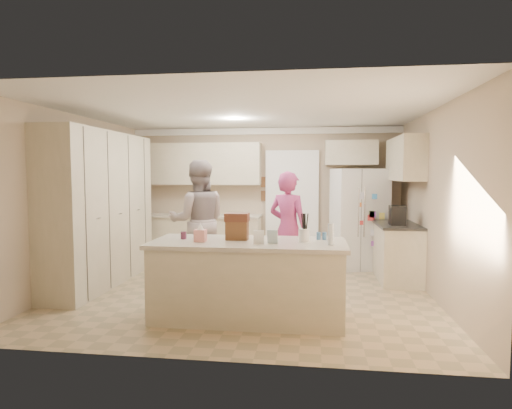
# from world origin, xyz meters

# --- Properties ---
(floor) EXTENTS (5.20, 4.60, 0.02)m
(floor) POSITION_xyz_m (0.00, 0.00, -0.01)
(floor) COLOR tan
(floor) RESTS_ON ground
(ceiling) EXTENTS (5.20, 4.60, 0.02)m
(ceiling) POSITION_xyz_m (0.00, 0.00, 2.61)
(ceiling) COLOR white
(ceiling) RESTS_ON wall_back
(wall_back) EXTENTS (5.20, 0.02, 2.60)m
(wall_back) POSITION_xyz_m (0.00, 2.31, 1.30)
(wall_back) COLOR tan
(wall_back) RESTS_ON ground
(wall_front) EXTENTS (5.20, 0.02, 2.60)m
(wall_front) POSITION_xyz_m (0.00, -2.31, 1.30)
(wall_front) COLOR tan
(wall_front) RESTS_ON ground
(wall_left) EXTENTS (0.02, 4.60, 2.60)m
(wall_left) POSITION_xyz_m (-2.61, 0.00, 1.30)
(wall_left) COLOR tan
(wall_left) RESTS_ON ground
(wall_right) EXTENTS (0.02, 4.60, 2.60)m
(wall_right) POSITION_xyz_m (2.61, 0.00, 1.30)
(wall_right) COLOR tan
(wall_right) RESTS_ON ground
(crown_back) EXTENTS (5.20, 0.08, 0.12)m
(crown_back) POSITION_xyz_m (0.00, 2.26, 2.53)
(crown_back) COLOR white
(crown_back) RESTS_ON wall_back
(pantry_bank) EXTENTS (0.60, 2.60, 2.35)m
(pantry_bank) POSITION_xyz_m (-2.30, 0.20, 1.18)
(pantry_bank) COLOR beige
(pantry_bank) RESTS_ON floor
(back_base_cab) EXTENTS (2.20, 0.60, 0.88)m
(back_base_cab) POSITION_xyz_m (-1.15, 2.00, 0.44)
(back_base_cab) COLOR beige
(back_base_cab) RESTS_ON floor
(back_countertop) EXTENTS (2.24, 0.63, 0.04)m
(back_countertop) POSITION_xyz_m (-1.15, 1.99, 0.90)
(back_countertop) COLOR beige
(back_countertop) RESTS_ON back_base_cab
(back_upper_cab) EXTENTS (2.20, 0.35, 0.80)m
(back_upper_cab) POSITION_xyz_m (-1.15, 2.12, 1.90)
(back_upper_cab) COLOR beige
(back_upper_cab) RESTS_ON wall_back
(doorway_opening) EXTENTS (0.90, 0.06, 2.10)m
(doorway_opening) POSITION_xyz_m (0.55, 2.28, 1.05)
(doorway_opening) COLOR black
(doorway_opening) RESTS_ON floor
(doorway_casing) EXTENTS (1.02, 0.03, 2.22)m
(doorway_casing) POSITION_xyz_m (0.55, 2.24, 1.05)
(doorway_casing) COLOR white
(doorway_casing) RESTS_ON floor
(wall_frame_upper) EXTENTS (0.15, 0.02, 0.20)m
(wall_frame_upper) POSITION_xyz_m (0.02, 2.27, 1.55)
(wall_frame_upper) COLOR brown
(wall_frame_upper) RESTS_ON wall_back
(wall_frame_lower) EXTENTS (0.15, 0.02, 0.20)m
(wall_frame_lower) POSITION_xyz_m (0.02, 2.27, 1.28)
(wall_frame_lower) COLOR brown
(wall_frame_lower) RESTS_ON wall_back
(refrigerator) EXTENTS (1.04, 0.90, 1.80)m
(refrigerator) POSITION_xyz_m (1.78, 1.84, 0.90)
(refrigerator) COLOR white
(refrigerator) RESTS_ON floor
(fridge_seam) EXTENTS (0.02, 0.02, 1.78)m
(fridge_seam) POSITION_xyz_m (1.78, 1.49, 0.90)
(fridge_seam) COLOR gray
(fridge_seam) RESTS_ON refrigerator
(fridge_dispenser) EXTENTS (0.22, 0.03, 0.35)m
(fridge_dispenser) POSITION_xyz_m (1.56, 1.48, 1.15)
(fridge_dispenser) COLOR black
(fridge_dispenser) RESTS_ON refrigerator
(fridge_handle_l) EXTENTS (0.02, 0.02, 0.85)m
(fridge_handle_l) POSITION_xyz_m (1.73, 1.47, 1.05)
(fridge_handle_l) COLOR silver
(fridge_handle_l) RESTS_ON refrigerator
(fridge_handle_r) EXTENTS (0.02, 0.02, 0.85)m
(fridge_handle_r) POSITION_xyz_m (1.83, 1.47, 1.05)
(fridge_handle_r) COLOR silver
(fridge_handle_r) RESTS_ON refrigerator
(over_fridge_cab) EXTENTS (0.95, 0.35, 0.45)m
(over_fridge_cab) POSITION_xyz_m (1.65, 2.12, 2.10)
(over_fridge_cab) COLOR beige
(over_fridge_cab) RESTS_ON wall_back
(right_base_cab) EXTENTS (0.60, 1.20, 0.88)m
(right_base_cab) POSITION_xyz_m (2.30, 1.00, 0.44)
(right_base_cab) COLOR beige
(right_base_cab) RESTS_ON floor
(right_countertop) EXTENTS (0.63, 1.24, 0.04)m
(right_countertop) POSITION_xyz_m (2.29, 1.00, 0.90)
(right_countertop) COLOR #2D2B28
(right_countertop) RESTS_ON right_base_cab
(right_upper_cab) EXTENTS (0.35, 1.50, 0.70)m
(right_upper_cab) POSITION_xyz_m (2.43, 1.20, 1.95)
(right_upper_cab) COLOR beige
(right_upper_cab) RESTS_ON wall_right
(coffee_maker) EXTENTS (0.22, 0.28, 0.30)m
(coffee_maker) POSITION_xyz_m (2.25, 0.80, 1.07)
(coffee_maker) COLOR black
(coffee_maker) RESTS_ON right_countertop
(island_base) EXTENTS (2.20, 0.90, 0.88)m
(island_base) POSITION_xyz_m (0.20, -1.10, 0.44)
(island_base) COLOR beige
(island_base) RESTS_ON floor
(island_top) EXTENTS (2.28, 0.96, 0.05)m
(island_top) POSITION_xyz_m (0.20, -1.10, 0.90)
(island_top) COLOR beige
(island_top) RESTS_ON island_base
(utensil_crock) EXTENTS (0.13, 0.13, 0.15)m
(utensil_crock) POSITION_xyz_m (0.85, -1.05, 1.00)
(utensil_crock) COLOR white
(utensil_crock) RESTS_ON island_top
(tissue_box) EXTENTS (0.13, 0.13, 0.14)m
(tissue_box) POSITION_xyz_m (-0.35, -1.20, 1.00)
(tissue_box) COLOR pink
(tissue_box) RESTS_ON island_top
(tissue_plume) EXTENTS (0.08, 0.08, 0.08)m
(tissue_plume) POSITION_xyz_m (-0.35, -1.20, 1.10)
(tissue_plume) COLOR white
(tissue_plume) RESTS_ON tissue_box
(dollhouse_body) EXTENTS (0.26, 0.18, 0.22)m
(dollhouse_body) POSITION_xyz_m (0.05, -1.00, 1.04)
(dollhouse_body) COLOR brown
(dollhouse_body) RESTS_ON island_top
(dollhouse_roof) EXTENTS (0.28, 0.20, 0.10)m
(dollhouse_roof) POSITION_xyz_m (0.05, -1.00, 1.20)
(dollhouse_roof) COLOR #592D1E
(dollhouse_roof) RESTS_ON dollhouse_body
(jam_jar) EXTENTS (0.07, 0.07, 0.09)m
(jam_jar) POSITION_xyz_m (-0.60, -1.05, 0.97)
(jam_jar) COLOR #59263F
(jam_jar) RESTS_ON island_top
(greeting_card_a) EXTENTS (0.12, 0.06, 0.16)m
(greeting_card_a) POSITION_xyz_m (0.35, -1.30, 1.01)
(greeting_card_a) COLOR white
(greeting_card_a) RESTS_ON island_top
(greeting_card_b) EXTENTS (0.12, 0.05, 0.16)m
(greeting_card_b) POSITION_xyz_m (0.50, -1.25, 1.01)
(greeting_card_b) COLOR silver
(greeting_card_b) RESTS_ON island_top
(water_bottle) EXTENTS (0.07, 0.07, 0.24)m
(water_bottle) POSITION_xyz_m (1.15, -1.25, 1.04)
(water_bottle) COLOR silver
(water_bottle) RESTS_ON island_top
(shaker_salt) EXTENTS (0.05, 0.05, 0.09)m
(shaker_salt) POSITION_xyz_m (1.02, -0.88, 0.97)
(shaker_salt) COLOR #376599
(shaker_salt) RESTS_ON island_top
(shaker_pepper) EXTENTS (0.05, 0.05, 0.09)m
(shaker_pepper) POSITION_xyz_m (1.09, -0.88, 0.97)
(shaker_pepper) COLOR #376599
(shaker_pepper) RESTS_ON island_top
(teen_boy) EXTENTS (1.10, 0.96, 1.93)m
(teen_boy) POSITION_xyz_m (-0.85, 0.54, 0.96)
(teen_boy) COLOR gray
(teen_boy) RESTS_ON floor
(teen_girl) EXTENTS (0.76, 0.66, 1.75)m
(teen_girl) POSITION_xyz_m (0.58, 0.44, 0.88)
(teen_girl) COLOR #BD4177
(teen_girl) RESTS_ON floor
(fridge_magnets) EXTENTS (0.76, 0.02, 1.44)m
(fridge_magnets) POSITION_xyz_m (1.78, 1.48, 0.90)
(fridge_magnets) COLOR tan
(fridge_magnets) RESTS_ON refrigerator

